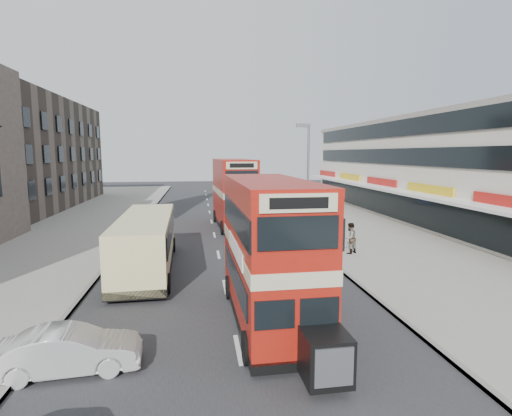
{
  "coord_description": "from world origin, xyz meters",
  "views": [
    {
      "loc": [
        -1.14,
        -9.8,
        6.06
      ],
      "look_at": [
        1.21,
        6.49,
        3.83
      ],
      "focal_mm": 28.3,
      "sensor_mm": 36.0,
      "label": 1
    }
  ],
  "objects_px": {
    "car_right_c": "(260,203)",
    "car_left_front": "(70,351)",
    "car_right_a": "(294,238)",
    "pedestrian_near": "(350,238)",
    "street_lamp": "(307,172)",
    "bus_main": "(269,251)",
    "car_right_b": "(282,227)",
    "bus_second": "(234,193)",
    "coach": "(146,241)",
    "cyclist": "(262,226)"
  },
  "relations": [
    {
      "from": "car_right_c",
      "to": "car_left_front",
      "type": "bearing_deg",
      "value": -14.65
    },
    {
      "from": "car_right_a",
      "to": "pedestrian_near",
      "type": "bearing_deg",
      "value": 43.79
    },
    {
      "from": "street_lamp",
      "to": "pedestrian_near",
      "type": "bearing_deg",
      "value": -77.23
    },
    {
      "from": "bus_main",
      "to": "pedestrian_near",
      "type": "height_order",
      "value": "bus_main"
    },
    {
      "from": "car_right_a",
      "to": "car_right_b",
      "type": "bearing_deg",
      "value": 173.34
    },
    {
      "from": "car_right_b",
      "to": "street_lamp",
      "type": "bearing_deg",
      "value": 52.53
    },
    {
      "from": "bus_second",
      "to": "car_left_front",
      "type": "height_order",
      "value": "bus_second"
    },
    {
      "from": "bus_main",
      "to": "car_right_c",
      "type": "xyz_separation_m",
      "value": [
        4.27,
        29.72,
        -1.96
      ]
    },
    {
      "from": "coach",
      "to": "cyclist",
      "type": "height_order",
      "value": "coach"
    },
    {
      "from": "bus_main",
      "to": "coach",
      "type": "height_order",
      "value": "bus_main"
    },
    {
      "from": "car_right_b",
      "to": "cyclist",
      "type": "xyz_separation_m",
      "value": [
        -1.39,
        0.75,
        0.0
      ]
    },
    {
      "from": "pedestrian_near",
      "to": "cyclist",
      "type": "height_order",
      "value": "cyclist"
    },
    {
      "from": "bus_main",
      "to": "car_left_front",
      "type": "height_order",
      "value": "bus_main"
    },
    {
      "from": "bus_main",
      "to": "bus_second",
      "type": "height_order",
      "value": "bus_second"
    },
    {
      "from": "street_lamp",
      "to": "bus_second",
      "type": "height_order",
      "value": "street_lamp"
    },
    {
      "from": "street_lamp",
      "to": "car_left_front",
      "type": "distance_m",
      "value": 20.51
    },
    {
      "from": "car_right_b",
      "to": "cyclist",
      "type": "height_order",
      "value": "cyclist"
    },
    {
      "from": "street_lamp",
      "to": "bus_second",
      "type": "bearing_deg",
      "value": 132.28
    },
    {
      "from": "street_lamp",
      "to": "car_right_b",
      "type": "relative_size",
      "value": 1.67
    },
    {
      "from": "street_lamp",
      "to": "car_left_front",
      "type": "height_order",
      "value": "street_lamp"
    },
    {
      "from": "bus_main",
      "to": "bus_second",
      "type": "distance_m",
      "value": 19.22
    },
    {
      "from": "bus_main",
      "to": "car_right_c",
      "type": "relative_size",
      "value": 2.32
    },
    {
      "from": "car_left_front",
      "to": "car_right_a",
      "type": "distance_m",
      "value": 16.71
    },
    {
      "from": "street_lamp",
      "to": "car_right_a",
      "type": "relative_size",
      "value": 1.81
    },
    {
      "from": "bus_second",
      "to": "pedestrian_near",
      "type": "bearing_deg",
      "value": 116.42
    },
    {
      "from": "car_right_c",
      "to": "cyclist",
      "type": "bearing_deg",
      "value": -5.18
    },
    {
      "from": "coach",
      "to": "car_left_front",
      "type": "xyz_separation_m",
      "value": [
        -0.9,
        -9.89,
        -0.93
      ]
    },
    {
      "from": "car_left_front",
      "to": "car_right_a",
      "type": "xyz_separation_m",
      "value": [
        9.67,
        13.62,
        0.02
      ]
    },
    {
      "from": "bus_second",
      "to": "cyclist",
      "type": "relative_size",
      "value": 4.82
    },
    {
      "from": "car_right_c",
      "to": "pedestrian_near",
      "type": "xyz_separation_m",
      "value": [
        2.14,
        -21.09,
        0.42
      ]
    },
    {
      "from": "coach",
      "to": "car_left_front",
      "type": "distance_m",
      "value": 9.98
    },
    {
      "from": "pedestrian_near",
      "to": "street_lamp",
      "type": "bearing_deg",
      "value": -107.79
    },
    {
      "from": "coach",
      "to": "car_right_c",
      "type": "distance_m",
      "value": 24.37
    },
    {
      "from": "bus_second",
      "to": "coach",
      "type": "relative_size",
      "value": 0.98
    },
    {
      "from": "bus_second",
      "to": "car_right_c",
      "type": "xyz_separation_m",
      "value": [
        3.81,
        10.51,
        -2.18
      ]
    },
    {
      "from": "bus_second",
      "to": "car_right_a",
      "type": "bearing_deg",
      "value": 107.9
    },
    {
      "from": "bus_second",
      "to": "coach",
      "type": "xyz_separation_m",
      "value": [
        -5.65,
        -11.93,
        -1.28
      ]
    },
    {
      "from": "pedestrian_near",
      "to": "coach",
      "type": "bearing_deg",
      "value": -23.94
    },
    {
      "from": "street_lamp",
      "to": "car_right_b",
      "type": "height_order",
      "value": "street_lamp"
    },
    {
      "from": "cyclist",
      "to": "car_right_c",
      "type": "bearing_deg",
      "value": 81.05
    },
    {
      "from": "street_lamp",
      "to": "car_right_b",
      "type": "xyz_separation_m",
      "value": [
        -1.58,
        1.0,
        -4.11
      ]
    },
    {
      "from": "street_lamp",
      "to": "car_right_a",
      "type": "bearing_deg",
      "value": -118.33
    },
    {
      "from": "bus_second",
      "to": "car_left_front",
      "type": "bearing_deg",
      "value": 70.34
    },
    {
      "from": "car_right_a",
      "to": "coach",
      "type": "bearing_deg",
      "value": -73.13
    },
    {
      "from": "street_lamp",
      "to": "bus_main",
      "type": "xyz_separation_m",
      "value": [
        -5.19,
        -14.0,
        -2.16
      ]
    },
    {
      "from": "car_right_c",
      "to": "cyclist",
      "type": "distance_m",
      "value": 14.12
    },
    {
      "from": "car_right_c",
      "to": "pedestrian_near",
      "type": "relative_size",
      "value": 2.09
    },
    {
      "from": "car_right_c",
      "to": "car_right_b",
      "type": "bearing_deg",
      "value": 0.59
    },
    {
      "from": "coach",
      "to": "car_right_b",
      "type": "relative_size",
      "value": 2.08
    },
    {
      "from": "bus_second",
      "to": "coach",
      "type": "distance_m",
      "value": 13.26
    }
  ]
}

